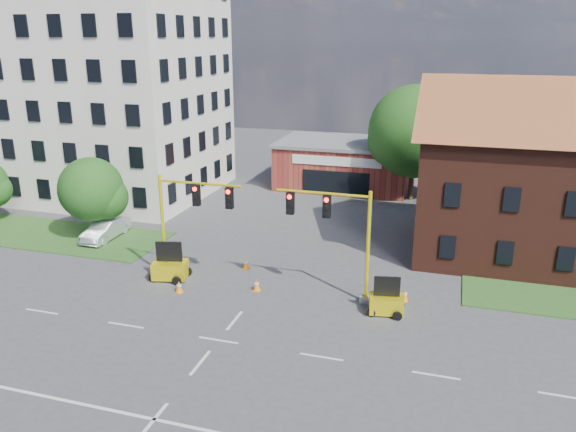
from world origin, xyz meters
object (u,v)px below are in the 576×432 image
object	(u,v)px
signal_mast_east	(338,231)
trailer_west	(170,268)
signal_mast_west	(188,216)
pickup_white	(484,247)
trailer_east	(386,302)

from	to	relation	value
signal_mast_east	trailer_west	bearing A→B (deg)	-178.09
signal_mast_west	pickup_white	size ratio (longest dim) A/B	1.11
signal_mast_east	trailer_east	size ratio (longest dim) A/B	3.17
trailer_west	trailer_east	size ratio (longest dim) A/B	1.14
pickup_white	trailer_east	bearing A→B (deg)	161.59
signal_mast_west	signal_mast_east	distance (m)	8.71
signal_mast_west	trailer_west	size ratio (longest dim) A/B	2.78
signal_mast_east	trailer_west	world-z (taller)	signal_mast_east
signal_mast_east	trailer_west	size ratio (longest dim) A/B	2.78
signal_mast_west	pickup_white	bearing A→B (deg)	26.76
signal_mast_west	pickup_white	xyz separation A→B (m)	(16.60, 8.37, -3.14)
signal_mast_east	pickup_white	distance (m)	11.92
trailer_west	pickup_white	distance (m)	19.79
signal_mast_east	pickup_white	xyz separation A→B (m)	(7.89, 8.37, -3.14)
pickup_white	signal_mast_east	bearing A→B (deg)	146.65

